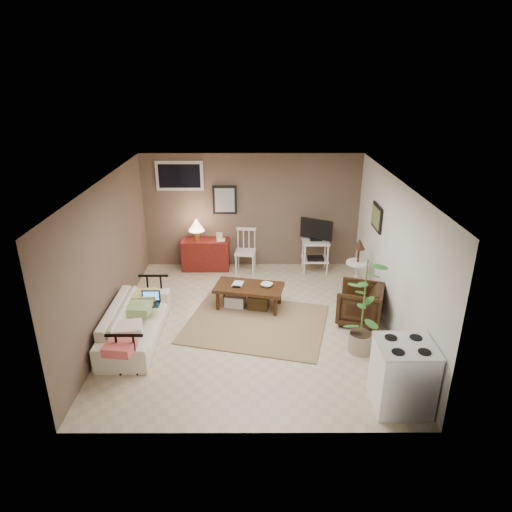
{
  "coord_description": "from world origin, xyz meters",
  "views": [
    {
      "loc": [
        0.07,
        -6.65,
        3.93
      ],
      "look_at": [
        0.09,
        0.35,
        1.07
      ],
      "focal_mm": 32.0,
      "sensor_mm": 36.0,
      "label": 1
    }
  ],
  "objects_px": {
    "sofa": "(135,316)",
    "armchair": "(360,302)",
    "coffee_table": "(248,295)",
    "tv_stand": "(316,244)",
    "red_console": "(205,251)",
    "potted_plant": "(364,303)",
    "stove": "(403,376)",
    "side_table": "(358,261)",
    "spindle_chair": "(245,252)"
  },
  "relations": [
    {
      "from": "sofa",
      "to": "side_table",
      "type": "xyz_separation_m",
      "value": [
        3.75,
        1.45,
        0.32
      ]
    },
    {
      "from": "coffee_table",
      "to": "stove",
      "type": "xyz_separation_m",
      "value": [
        1.93,
        -2.57,
        0.2
      ]
    },
    {
      "from": "red_console",
      "to": "side_table",
      "type": "height_order",
      "value": "side_table"
    },
    {
      "from": "potted_plant",
      "to": "stove",
      "type": "height_order",
      "value": "potted_plant"
    },
    {
      "from": "sofa",
      "to": "potted_plant",
      "type": "relative_size",
      "value": 1.29
    },
    {
      "from": "side_table",
      "to": "stove",
      "type": "relative_size",
      "value": 1.25
    },
    {
      "from": "potted_plant",
      "to": "armchair",
      "type": "bearing_deg",
      "value": 78.91
    },
    {
      "from": "armchair",
      "to": "tv_stand",
      "type": "bearing_deg",
      "value": -148.08
    },
    {
      "from": "armchair",
      "to": "potted_plant",
      "type": "bearing_deg",
      "value": 7.4
    },
    {
      "from": "tv_stand",
      "to": "spindle_chair",
      "type": "bearing_deg",
      "value": 178.71
    },
    {
      "from": "red_console",
      "to": "stove",
      "type": "height_order",
      "value": "red_console"
    },
    {
      "from": "coffee_table",
      "to": "sofa",
      "type": "xyz_separation_m",
      "value": [
        -1.76,
        -0.99,
        0.13
      ]
    },
    {
      "from": "sofa",
      "to": "armchair",
      "type": "distance_m",
      "value": 3.65
    },
    {
      "from": "sofa",
      "to": "stove",
      "type": "relative_size",
      "value": 2.16
    },
    {
      "from": "red_console",
      "to": "armchair",
      "type": "bearing_deg",
      "value": -38.47
    },
    {
      "from": "sofa",
      "to": "side_table",
      "type": "distance_m",
      "value": 4.03
    },
    {
      "from": "tv_stand",
      "to": "side_table",
      "type": "xyz_separation_m",
      "value": [
        0.63,
        -1.11,
        0.09
      ]
    },
    {
      "from": "coffee_table",
      "to": "tv_stand",
      "type": "bearing_deg",
      "value": 48.95
    },
    {
      "from": "red_console",
      "to": "potted_plant",
      "type": "relative_size",
      "value": 0.74
    },
    {
      "from": "spindle_chair",
      "to": "sofa",
      "type": "bearing_deg",
      "value": -122.87
    },
    {
      "from": "sofa",
      "to": "potted_plant",
      "type": "bearing_deg",
      "value": -96.26
    },
    {
      "from": "tv_stand",
      "to": "potted_plant",
      "type": "distance_m",
      "value": 2.96
    },
    {
      "from": "armchair",
      "to": "spindle_chair",
      "type": "bearing_deg",
      "value": -118.71
    },
    {
      "from": "coffee_table",
      "to": "stove",
      "type": "distance_m",
      "value": 3.22
    },
    {
      "from": "coffee_table",
      "to": "sofa",
      "type": "distance_m",
      "value": 2.02
    },
    {
      "from": "coffee_table",
      "to": "sofa",
      "type": "bearing_deg",
      "value": -150.58
    },
    {
      "from": "side_table",
      "to": "armchair",
      "type": "bearing_deg",
      "value": -98.17
    },
    {
      "from": "coffee_table",
      "to": "tv_stand",
      "type": "relative_size",
      "value": 1.12
    },
    {
      "from": "sofa",
      "to": "stove",
      "type": "distance_m",
      "value": 4.01
    },
    {
      "from": "side_table",
      "to": "armchair",
      "type": "relative_size",
      "value": 1.57
    },
    {
      "from": "armchair",
      "to": "stove",
      "type": "distance_m",
      "value": 2.08
    },
    {
      "from": "sofa",
      "to": "armchair",
      "type": "bearing_deg",
      "value": -82.19
    },
    {
      "from": "tv_stand",
      "to": "stove",
      "type": "bearing_deg",
      "value": -82.18
    },
    {
      "from": "side_table",
      "to": "potted_plant",
      "type": "xyz_separation_m",
      "value": [
        -0.31,
        -1.83,
        0.11
      ]
    },
    {
      "from": "armchair",
      "to": "stove",
      "type": "bearing_deg",
      "value": 20.59
    },
    {
      "from": "stove",
      "to": "coffee_table",
      "type": "bearing_deg",
      "value": 126.94
    },
    {
      "from": "tv_stand",
      "to": "armchair",
      "type": "xyz_separation_m",
      "value": [
        0.49,
        -2.06,
        -0.25
      ]
    },
    {
      "from": "tv_stand",
      "to": "armchair",
      "type": "height_order",
      "value": "tv_stand"
    },
    {
      "from": "coffee_table",
      "to": "armchair",
      "type": "relative_size",
      "value": 1.78
    },
    {
      "from": "sofa",
      "to": "red_console",
      "type": "xyz_separation_m",
      "value": [
        0.82,
        2.71,
        0.01
      ]
    },
    {
      "from": "armchair",
      "to": "coffee_table",
      "type": "bearing_deg",
      "value": -86.44
    },
    {
      "from": "coffee_table",
      "to": "tv_stand",
      "type": "xyz_separation_m",
      "value": [
        1.36,
        1.57,
        0.36
      ]
    },
    {
      "from": "potted_plant",
      "to": "sofa",
      "type": "bearing_deg",
      "value": 173.74
    },
    {
      "from": "red_console",
      "to": "tv_stand",
      "type": "distance_m",
      "value": 2.32
    },
    {
      "from": "side_table",
      "to": "armchair",
      "type": "xyz_separation_m",
      "value": [
        -0.14,
        -0.95,
        -0.34
      ]
    },
    {
      "from": "red_console",
      "to": "stove",
      "type": "distance_m",
      "value": 5.16
    },
    {
      "from": "potted_plant",
      "to": "stove",
      "type": "distance_m",
      "value": 1.28
    },
    {
      "from": "side_table",
      "to": "spindle_chair",
      "type": "bearing_deg",
      "value": 151.23
    },
    {
      "from": "side_table",
      "to": "stove",
      "type": "bearing_deg",
      "value": -91.15
    },
    {
      "from": "spindle_chair",
      "to": "potted_plant",
      "type": "distance_m",
      "value": 3.47
    }
  ]
}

